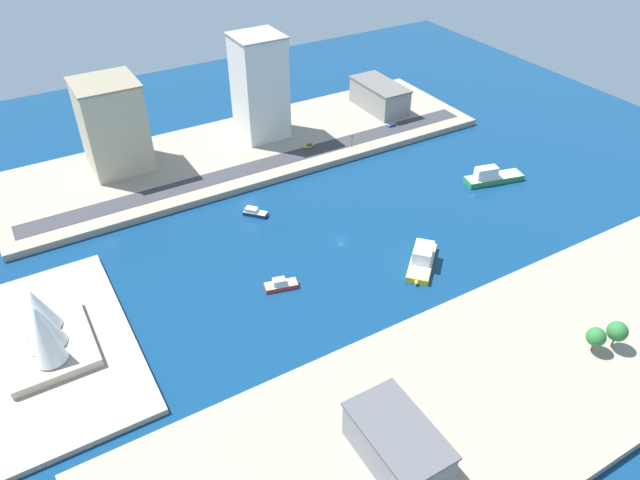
# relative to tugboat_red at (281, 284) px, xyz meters

# --- Properties ---
(ground_plane) EXTENTS (440.00, 440.00, 0.00)m
(ground_plane) POSITION_rel_tugboat_red_xyz_m (13.76, -34.45, -1.32)
(ground_plane) COLOR navy
(quay_west) EXTENTS (70.00, 240.00, 3.08)m
(quay_west) POSITION_rel_tugboat_red_xyz_m (-74.05, -34.45, 0.22)
(quay_west) COLOR #9E937F
(quay_west) RESTS_ON ground_plane
(quay_east) EXTENTS (70.00, 240.00, 3.08)m
(quay_east) POSITION_rel_tugboat_red_xyz_m (101.57, -34.45, 0.22)
(quay_east) COLOR #9E937F
(quay_east) RESTS_ON ground_plane
(peninsula_point) EXTENTS (83.70, 49.69, 2.00)m
(peninsula_point) POSITION_rel_tugboat_red_xyz_m (8.93, 78.42, -0.32)
(peninsula_point) COLOR #A89E89
(peninsula_point) RESTS_ON ground_plane
(road_strip) EXTENTS (10.99, 228.00, 0.15)m
(road_strip) POSITION_rel_tugboat_red_xyz_m (80.31, -34.45, 1.83)
(road_strip) COLOR #38383D
(road_strip) RESTS_ON quay_east
(tugboat_red) EXTENTS (7.49, 13.65, 3.97)m
(tugboat_red) POSITION_rel_tugboat_red_xyz_m (0.00, 0.00, 0.00)
(tugboat_red) COLOR red
(tugboat_red) RESTS_ON ground_plane
(patrol_launch_navy) EXTENTS (10.34, 9.89, 3.32)m
(patrol_launch_navy) POSITION_rel_tugboat_red_xyz_m (47.62, -11.93, -0.02)
(patrol_launch_navy) COLOR #1E284C
(patrol_launch_navy) RESTS_ON ground_plane
(ferry_yellow_fast) EXTENTS (22.29, 23.06, 7.56)m
(ferry_yellow_fast) POSITION_rel_tugboat_red_xyz_m (-15.31, -52.65, 1.52)
(ferry_yellow_fast) COLOR yellow
(ferry_yellow_fast) RESTS_ON ground_plane
(ferry_green_doubledeck) EXTENTS (14.17, 30.24, 7.91)m
(ferry_green_doubledeck) POSITION_rel_tugboat_red_xyz_m (17.17, -119.40, 1.20)
(ferry_green_doubledeck) COLOR #2D8C4C
(ferry_green_doubledeck) RESTS_ON ground_plane
(warehouse_low_gray) EXTENTS (28.62, 16.69, 12.40)m
(warehouse_low_gray) POSITION_rel_tugboat_red_xyz_m (-79.24, 6.92, 7.98)
(warehouse_low_gray) COLOR gray
(warehouse_low_gray) RESTS_ON quay_west
(hotel_broad_white) EXTENTS (22.80, 23.60, 51.60)m
(hotel_broad_white) POSITION_rel_tugboat_red_xyz_m (109.71, -45.98, 27.59)
(hotel_broad_white) COLOR silver
(hotel_broad_white) RESTS_ON quay_east
(carpark_squat_concrete) EXTENTS (36.63, 17.94, 14.76)m
(carpark_squat_concrete) POSITION_rel_tugboat_red_xyz_m (105.84, -117.10, 9.17)
(carpark_squat_concrete) COLOR gray
(carpark_squat_concrete) RESTS_ON quay_east
(office_block_beige) EXTENTS (27.74, 27.68, 41.88)m
(office_block_beige) POSITION_rel_tugboat_red_xyz_m (113.63, 26.67, 22.73)
(office_block_beige) COLOR #C6B793
(office_block_beige) RESTS_ON quay_east
(taxi_yellow_cab) EXTENTS (1.94, 4.75, 1.66)m
(taxi_yellow_cab) POSITION_rel_tugboat_red_xyz_m (84.31, -59.61, 2.72)
(taxi_yellow_cab) COLOR black
(taxi_yellow_cab) RESTS_ON road_strip
(hatchback_blue) EXTENTS (2.03, 4.86, 1.47)m
(hatchback_blue) POSITION_rel_tugboat_red_xyz_m (83.07, -109.81, 2.63)
(hatchback_blue) COLOR black
(hatchback_blue) RESTS_ON road_strip
(traffic_light_waterfront) EXTENTS (0.36, 0.36, 6.50)m
(traffic_light_waterfront) POSITION_rel_tugboat_red_xyz_m (73.84, -78.25, 6.10)
(traffic_light_waterfront) COLOR black
(traffic_light_waterfront) RESTS_ON quay_east
(opera_landmark) EXTENTS (32.35, 26.26, 23.09)m
(opera_landmark) POSITION_rel_tugboat_red_xyz_m (9.56, 78.42, 8.74)
(opera_landmark) COLOR #BCAD93
(opera_landmark) RESTS_ON peninsula_point
(park_tree_cluster) EXTENTS (8.46, 12.86, 10.13)m
(park_tree_cluster) POSITION_rel_tugboat_red_xyz_m (-80.85, -72.86, 8.23)
(park_tree_cluster) COLOR brown
(park_tree_cluster) RESTS_ON quay_west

